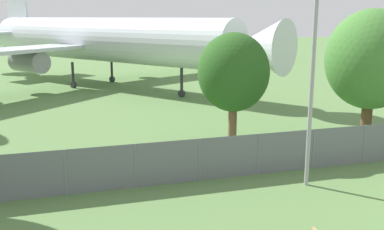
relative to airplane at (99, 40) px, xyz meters
name	(u,v)px	position (x,y,z in m)	size (l,w,h in m)	color
perimeter_fence	(199,160)	(1.30, -26.27, -3.40)	(56.07, 0.07, 1.73)	slate
airplane	(99,40)	(0.00, 0.00, 0.00)	(26.17, 32.42, 12.17)	silver
tree_near_hangar	(234,73)	(4.18, -22.54, -0.51)	(3.43, 3.43, 5.67)	brown
tree_behind_benches	(371,60)	(10.87, -23.85, 0.04)	(4.44, 4.44, 6.77)	brown
light_mast	(313,60)	(5.13, -27.89, 0.57)	(0.44, 0.44, 7.94)	#99999E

